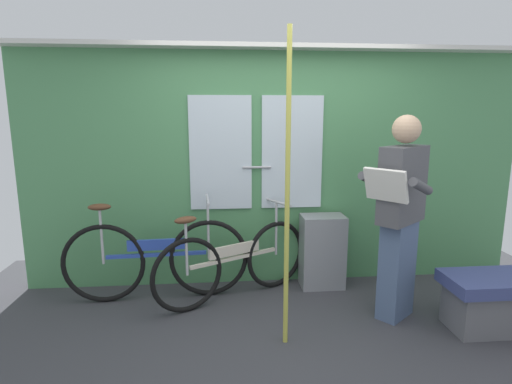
# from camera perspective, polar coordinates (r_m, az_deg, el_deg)

# --- Properties ---
(ground_plane) EXTENTS (5.94, 4.06, 0.04)m
(ground_plane) POSITION_cam_1_polar(r_m,az_deg,el_deg) (3.37, 5.67, -20.26)
(ground_plane) COLOR #38383D
(train_door_wall) EXTENTS (4.94, 0.28, 2.33)m
(train_door_wall) POSITION_cam_1_polar(r_m,az_deg,el_deg) (4.11, 2.72, 3.93)
(train_door_wall) COLOR #4C8C56
(train_door_wall) RESTS_ON ground_plane
(bicycle_near_door) EXTENTS (1.69, 0.44, 0.95)m
(bicycle_near_door) POSITION_cam_1_polar(r_m,az_deg,el_deg) (3.96, -13.62, -8.94)
(bicycle_near_door) COLOR black
(bicycle_near_door) RESTS_ON ground_plane
(bicycle_leaning_behind) EXTENTS (1.45, 0.83, 0.88)m
(bicycle_leaning_behind) POSITION_cam_1_polar(r_m,az_deg,el_deg) (3.88, -3.09, -9.60)
(bicycle_leaning_behind) COLOR black
(bicycle_leaning_behind) RESTS_ON ground_plane
(passenger_reading_newspaper) EXTENTS (0.63, 0.60, 1.70)m
(passenger_reading_newspaper) POSITION_cam_1_polar(r_m,az_deg,el_deg) (3.58, 19.31, -2.92)
(passenger_reading_newspaper) COLOR slate
(passenger_reading_newspaper) RESTS_ON ground_plane
(trash_bin_by_wall) EXTENTS (0.42, 0.28, 0.73)m
(trash_bin_by_wall) POSITION_cam_1_polar(r_m,az_deg,el_deg) (4.19, 9.15, -8.09)
(trash_bin_by_wall) COLOR gray
(trash_bin_by_wall) RESTS_ON ground_plane
(handrail_pole) EXTENTS (0.04, 0.04, 2.29)m
(handrail_pole) POSITION_cam_1_polar(r_m,az_deg,el_deg) (2.94, 4.35, -0.35)
(handrail_pole) COLOR #C6C14C
(handrail_pole) RESTS_ON ground_plane
(bench_seat_corner) EXTENTS (0.70, 0.44, 0.45)m
(bench_seat_corner) POSITION_cam_1_polar(r_m,az_deg,el_deg) (3.87, 29.50, -13.01)
(bench_seat_corner) COLOR #3D477F
(bench_seat_corner) RESTS_ON ground_plane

